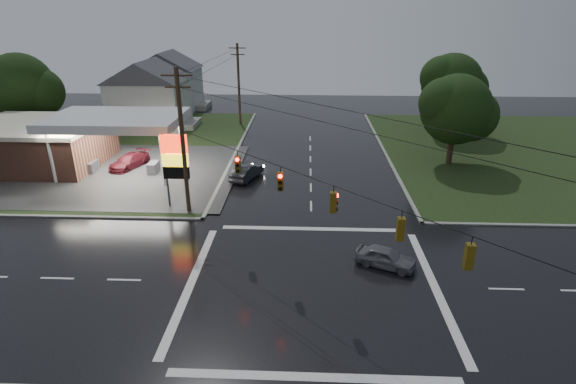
{
  "coord_description": "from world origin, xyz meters",
  "views": [
    {
      "loc": [
        -0.47,
        -21.86,
        14.78
      ],
      "look_at": [
        -1.67,
        6.61,
        3.0
      ],
      "focal_mm": 28.0,
      "sensor_mm": 36.0,
      "label": 1
    }
  ],
  "objects_px": {
    "tree_ne_far": "(453,84)",
    "car_crossing": "(386,257)",
    "pylon_sign": "(175,159)",
    "car_pump": "(129,161)",
    "tree_nw_behind": "(22,86)",
    "utility_pole_n": "(239,83)",
    "utility_pole_nw": "(183,141)",
    "gas_station": "(49,142)",
    "house_far": "(168,79)",
    "car_north": "(247,172)",
    "tree_ne_near": "(458,110)",
    "house_near": "(149,93)"
  },
  "relations": [
    {
      "from": "utility_pole_n",
      "to": "tree_ne_near",
      "type": "distance_m",
      "value": 28.55
    },
    {
      "from": "car_crossing",
      "to": "tree_nw_behind",
      "type": "bearing_deg",
      "value": 78.24
    },
    {
      "from": "tree_ne_far",
      "to": "car_north",
      "type": "distance_m",
      "value": 29.25
    },
    {
      "from": "tree_ne_far",
      "to": "car_crossing",
      "type": "xyz_separation_m",
      "value": [
        -12.65,
        -31.82,
        -5.55
      ]
    },
    {
      "from": "gas_station",
      "to": "car_pump",
      "type": "distance_m",
      "value": 7.99
    },
    {
      "from": "car_pump",
      "to": "tree_nw_behind",
      "type": "bearing_deg",
      "value": 166.69
    },
    {
      "from": "tree_nw_behind",
      "to": "house_far",
      "type": "bearing_deg",
      "value": 56.56
    },
    {
      "from": "pylon_sign",
      "to": "utility_pole_nw",
      "type": "bearing_deg",
      "value": -45.0
    },
    {
      "from": "tree_ne_far",
      "to": "car_pump",
      "type": "xyz_separation_m",
      "value": [
        -35.06,
        -14.48,
        -5.49
      ]
    },
    {
      "from": "pylon_sign",
      "to": "utility_pole_n",
      "type": "height_order",
      "value": "utility_pole_n"
    },
    {
      "from": "gas_station",
      "to": "car_pump",
      "type": "height_order",
      "value": "gas_station"
    },
    {
      "from": "house_far",
      "to": "tree_ne_far",
      "type": "distance_m",
      "value": 41.57
    },
    {
      "from": "tree_nw_behind",
      "to": "car_crossing",
      "type": "xyz_separation_m",
      "value": [
        38.34,
        -27.82,
        -5.55
      ]
    },
    {
      "from": "pylon_sign",
      "to": "tree_ne_far",
      "type": "height_order",
      "value": "tree_ne_far"
    },
    {
      "from": "gas_station",
      "to": "car_north",
      "type": "xyz_separation_m",
      "value": [
        19.75,
        -2.82,
        -1.85
      ]
    },
    {
      "from": "gas_station",
      "to": "pylon_sign",
      "type": "height_order",
      "value": "pylon_sign"
    },
    {
      "from": "house_far",
      "to": "tree_nw_behind",
      "type": "bearing_deg",
      "value": -123.44
    },
    {
      "from": "utility_pole_nw",
      "to": "utility_pole_n",
      "type": "bearing_deg",
      "value": 90.0
    },
    {
      "from": "house_far",
      "to": "car_pump",
      "type": "relative_size",
      "value": 2.34
    },
    {
      "from": "car_pump",
      "to": "utility_pole_nw",
      "type": "bearing_deg",
      "value": -29.96
    },
    {
      "from": "gas_station",
      "to": "car_north",
      "type": "relative_size",
      "value": 6.21
    },
    {
      "from": "gas_station",
      "to": "car_pump",
      "type": "relative_size",
      "value": 5.55
    },
    {
      "from": "house_far",
      "to": "tree_nw_behind",
      "type": "relative_size",
      "value": 1.1
    },
    {
      "from": "tree_ne_near",
      "to": "utility_pole_nw",
      "type": "bearing_deg",
      "value": -152.14
    },
    {
      "from": "tree_ne_near",
      "to": "gas_station",
      "type": "bearing_deg",
      "value": -176.7
    },
    {
      "from": "utility_pole_n",
      "to": "tree_ne_far",
      "type": "distance_m",
      "value": 26.96
    },
    {
      "from": "car_crossing",
      "to": "house_near",
      "type": "bearing_deg",
      "value": 61.16
    },
    {
      "from": "utility_pole_nw",
      "to": "utility_pole_n",
      "type": "height_order",
      "value": "utility_pole_nw"
    },
    {
      "from": "tree_ne_far",
      "to": "car_pump",
      "type": "height_order",
      "value": "tree_ne_far"
    },
    {
      "from": "pylon_sign",
      "to": "car_crossing",
      "type": "height_order",
      "value": "pylon_sign"
    },
    {
      "from": "house_near",
      "to": "utility_pole_n",
      "type": "bearing_deg",
      "value": 9.91
    },
    {
      "from": "tree_ne_far",
      "to": "house_near",
      "type": "bearing_deg",
      "value": 176.99
    },
    {
      "from": "pylon_sign",
      "to": "car_pump",
      "type": "height_order",
      "value": "pylon_sign"
    },
    {
      "from": "tree_nw_behind",
      "to": "car_crossing",
      "type": "bearing_deg",
      "value": -35.97
    },
    {
      "from": "tree_ne_near",
      "to": "car_pump",
      "type": "bearing_deg",
      "value": -175.57
    },
    {
      "from": "tree_nw_behind",
      "to": "car_crossing",
      "type": "distance_m",
      "value": 47.7
    },
    {
      "from": "utility_pole_n",
      "to": "tree_nw_behind",
      "type": "bearing_deg",
      "value": -161.79
    },
    {
      "from": "gas_station",
      "to": "tree_nw_behind",
      "type": "height_order",
      "value": "tree_nw_behind"
    },
    {
      "from": "tree_ne_near",
      "to": "car_north",
      "type": "height_order",
      "value": "tree_ne_near"
    },
    {
      "from": "pylon_sign",
      "to": "car_crossing",
      "type": "bearing_deg",
      "value": -29.04
    },
    {
      "from": "utility_pole_n",
      "to": "car_pump",
      "type": "distance_m",
      "value": 20.87
    },
    {
      "from": "car_crossing",
      "to": "utility_pole_n",
      "type": "bearing_deg",
      "value": 45.55
    },
    {
      "from": "house_far",
      "to": "car_pump",
      "type": "xyz_separation_m",
      "value": [
        4.05,
        -28.49,
        -3.72
      ]
    },
    {
      "from": "tree_nw_behind",
      "to": "car_pump",
      "type": "xyz_separation_m",
      "value": [
        15.94,
        -10.48,
        -5.5
      ]
    },
    {
      "from": "utility_pole_n",
      "to": "utility_pole_nw",
      "type": "bearing_deg",
      "value": -90.0
    },
    {
      "from": "car_pump",
      "to": "gas_station",
      "type": "bearing_deg",
      "value": -161.36
    },
    {
      "from": "pylon_sign",
      "to": "car_crossing",
      "type": "distance_m",
      "value": 17.49
    },
    {
      "from": "tree_nw_behind",
      "to": "car_pump",
      "type": "height_order",
      "value": "tree_nw_behind"
    },
    {
      "from": "tree_ne_far",
      "to": "car_crossing",
      "type": "bearing_deg",
      "value": -111.68
    },
    {
      "from": "house_far",
      "to": "car_north",
      "type": "height_order",
      "value": "house_far"
    }
  ]
}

